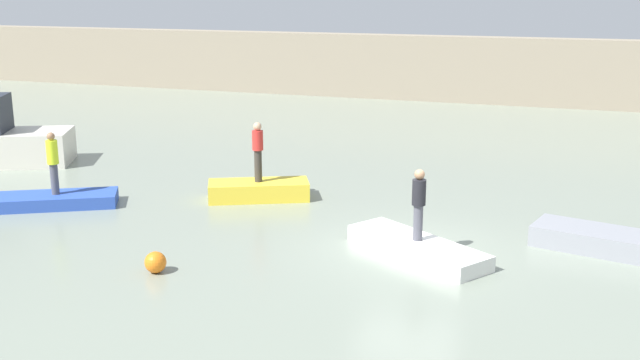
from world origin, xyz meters
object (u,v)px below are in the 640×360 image
object	(u,v)px
rowboat_grey	(607,241)
person_red_shirt	(258,149)
rowboat_white	(417,247)
mooring_buoy	(155,262)
rowboat_yellow	(259,190)
person_hiviz_shirt	(53,160)
rowboat_blue	(56,200)
person_dark_shirt	(419,201)

from	to	relation	value
rowboat_grey	person_red_shirt	world-z (taller)	person_red_shirt
rowboat_white	rowboat_grey	world-z (taller)	rowboat_grey
rowboat_grey	mooring_buoy	xyz separation A→B (m)	(-9.38, -4.78, -0.01)
person_red_shirt	rowboat_grey	bearing A→B (deg)	-8.37
rowboat_yellow	person_hiviz_shirt	world-z (taller)	person_hiviz_shirt
rowboat_blue	rowboat_yellow	size ratio (longest dim) A/B	1.15
rowboat_grey	person_red_shirt	distance (m)	9.83
person_dark_shirt	person_hiviz_shirt	world-z (taller)	person_hiviz_shirt
person_hiviz_shirt	mooring_buoy	distance (m)	6.59
rowboat_blue	rowboat_white	bearing A→B (deg)	-32.37
rowboat_blue	person_dark_shirt	world-z (taller)	person_dark_shirt
person_dark_shirt	person_red_shirt	distance (m)	6.30
rowboat_blue	rowboat_grey	bearing A→B (deg)	-24.78
rowboat_yellow	person_red_shirt	bearing A→B (deg)	127.60
rowboat_grey	person_red_shirt	size ratio (longest dim) A/B	1.93
rowboat_yellow	person_red_shirt	size ratio (longest dim) A/B	1.66
person_red_shirt	mooring_buoy	distance (m)	6.33
rowboat_yellow	rowboat_white	size ratio (longest dim) A/B	0.78
rowboat_yellow	rowboat_grey	size ratio (longest dim) A/B	0.86
person_hiviz_shirt	mooring_buoy	bearing A→B (deg)	-33.53
rowboat_white	mooring_buoy	distance (m)	6.01
rowboat_blue	rowboat_yellow	bearing A→B (deg)	-2.49
person_red_shirt	mooring_buoy	size ratio (longest dim) A/B	3.66
mooring_buoy	rowboat_blue	bearing A→B (deg)	146.47
person_red_shirt	mooring_buoy	xyz separation A→B (m)	(0.26, -6.20, -1.28)
rowboat_blue	person_hiviz_shirt	bearing A→B (deg)	0.00
rowboat_yellow	person_dark_shirt	bearing A→B (deg)	-55.95
rowboat_blue	rowboat_white	distance (m)	10.61
rowboat_yellow	person_red_shirt	distance (m)	1.26
person_red_shirt	person_hiviz_shirt	world-z (taller)	person_red_shirt
rowboat_blue	person_dark_shirt	size ratio (longest dim) A/B	1.98
rowboat_yellow	mooring_buoy	distance (m)	6.20
rowboat_white	person_dark_shirt	world-z (taller)	person_dark_shirt
person_hiviz_shirt	mooring_buoy	xyz separation A→B (m)	(5.41, -3.59, -1.11)
mooring_buoy	rowboat_yellow	bearing A→B (deg)	92.44
rowboat_blue	mooring_buoy	size ratio (longest dim) A/B	6.97
rowboat_white	rowboat_grey	distance (m)	4.54
rowboat_white	rowboat_blue	bearing A→B (deg)	-150.14
person_dark_shirt	person_red_shirt	world-z (taller)	person_red_shirt
rowboat_grey	person_dark_shirt	distance (m)	4.67
person_red_shirt	mooring_buoy	world-z (taller)	person_red_shirt
rowboat_blue	person_dark_shirt	bearing A→B (deg)	-32.37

